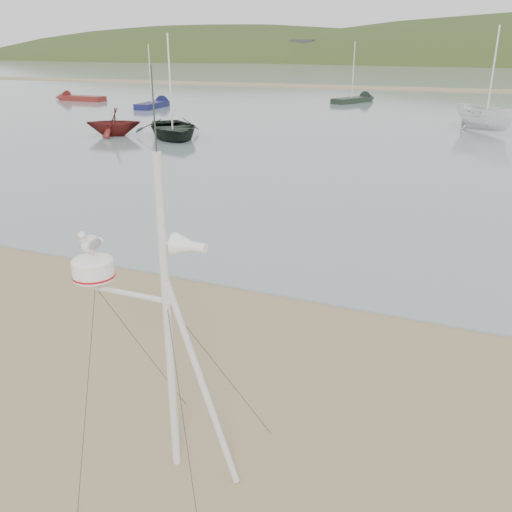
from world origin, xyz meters
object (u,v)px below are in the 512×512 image
at_px(sailboat_blue_near, 159,104).
at_px(sailboat_dark_mid, 361,99).
at_px(boat_dark, 170,89).
at_px(boat_white, 490,94).
at_px(boat_red, 112,109).
at_px(mast_rig, 166,386).
at_px(dinghy_red_far, 72,98).

distance_m(sailboat_blue_near, sailboat_dark_mid, 19.91).
relative_size(boat_dark, boat_white, 1.19).
height_order(boat_red, sailboat_blue_near, sailboat_blue_near).
xyz_separation_m(mast_rig, boat_white, (2.86, 33.10, 1.19)).
bearing_deg(mast_rig, boat_dark, 121.17).
distance_m(mast_rig, sailboat_blue_near, 46.29).
xyz_separation_m(mast_rig, dinghy_red_far, (-36.63, 40.79, -0.89)).
xyz_separation_m(dinghy_red_far, sailboat_dark_mid, (27.56, 10.02, 0.01)).
xyz_separation_m(boat_white, sailboat_blue_near, (-27.91, 5.82, -2.07)).
bearing_deg(boat_red, sailboat_dark_mid, 134.90).
height_order(mast_rig, boat_white, mast_rig).
bearing_deg(dinghy_red_far, boat_white, -11.02).
bearing_deg(dinghy_red_far, sailboat_blue_near, -9.14).
xyz_separation_m(sailboat_blue_near, dinghy_red_far, (-11.58, 1.86, -0.01)).
relative_size(mast_rig, boat_red, 1.55).
relative_size(boat_white, dinghy_red_far, 0.78).
height_order(boat_red, boat_white, boat_white).
height_order(boat_dark, boat_white, boat_dark).
height_order(boat_dark, dinghy_red_far, boat_dark).
bearing_deg(boat_white, boat_dark, 163.10).
bearing_deg(sailboat_blue_near, mast_rig, -57.24).
distance_m(boat_red, sailboat_blue_near, 17.80).
bearing_deg(boat_white, boat_red, 159.92).
distance_m(mast_rig, boat_white, 33.24).
bearing_deg(boat_white, mast_rig, -141.70).
bearing_deg(dinghy_red_far, boat_dark, -37.77).
xyz_separation_m(boat_dark, boat_red, (-3.73, -0.66, -1.20)).
height_order(boat_white, sailboat_dark_mid, sailboat_dark_mid).
relative_size(boat_red, dinghy_red_far, 0.53).
xyz_separation_m(mast_rig, boat_red, (-17.85, 22.69, 0.44)).
bearing_deg(boat_dark, dinghy_red_far, 100.77).
xyz_separation_m(sailboat_blue_near, sailboat_dark_mid, (15.97, 11.89, -0.00)).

